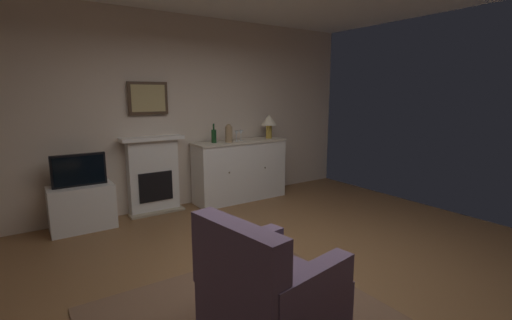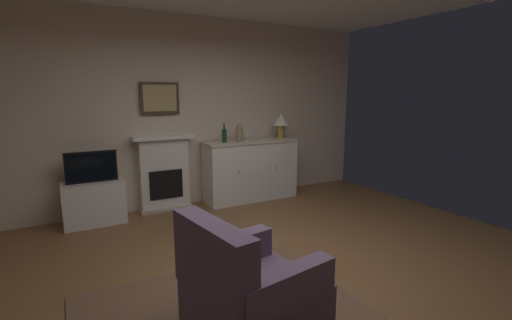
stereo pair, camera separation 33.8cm
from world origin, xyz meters
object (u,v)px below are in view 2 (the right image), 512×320
wine_glass_center (252,133)px  sideboard_cabinet (251,170)px  tv_cabinet (94,203)px  armchair (247,290)px  vase_decorative (239,133)px  wine_glass_left (247,133)px  table_lamp (281,122)px  tv_set (91,167)px  framed_picture (160,98)px  wine_bottle (224,135)px  fireplace_unit (164,173)px

wine_glass_center → sideboard_cabinet: bearing=-149.8°
tv_cabinet → armchair: (0.71, -2.99, 0.10)m
vase_decorative → tv_cabinet: 2.25m
sideboard_cabinet → wine_glass_left: (-0.07, -0.03, 0.60)m
table_lamp → tv_set: table_lamp is taller
wine_glass_left → armchair: size_ratio=0.18×
table_lamp → vase_decorative: 0.81m
wine_glass_center → armchair: bearing=-118.7°
tv_cabinet → framed_picture: bearing=12.0°
wine_bottle → table_lamp: bearing=-0.8°
wine_glass_center → vase_decorative: bearing=-164.8°
framed_picture → tv_cabinet: (-0.97, -0.21, -1.34)m
wine_glass_left → framed_picture: bearing=168.9°
fireplace_unit → wine_glass_center: bearing=-6.5°
sideboard_cabinet → vase_decorative: size_ratio=5.42×
sideboard_cabinet → wine_glass_center: bearing=30.2°
armchair → wine_glass_center: bearing=61.3°
sideboard_cabinet → wine_glass_left: size_ratio=9.23×
armchair → table_lamp: bearing=53.9°
tv_cabinet → tv_set: bearing=-90.0°
wine_glass_center → tv_set: (-2.36, -0.03, -0.31)m
wine_glass_left → fireplace_unit: bearing=170.9°
vase_decorative → tv_set: bearing=178.9°
table_lamp → vase_decorative: table_lamp is taller
sideboard_cabinet → table_lamp: 0.95m
wine_bottle → wine_glass_center: (0.48, 0.01, 0.01)m
table_lamp → tv_cabinet: 3.04m
wine_glass_center → armchair: (-1.64, -3.00, -0.70)m
wine_bottle → armchair: bearing=-111.2°
sideboard_cabinet → tv_cabinet: (-2.32, 0.02, -0.20)m
vase_decorative → tv_set: size_ratio=0.45×
fireplace_unit → table_lamp: bearing=-5.3°
framed_picture → wine_glass_center: 1.50m
tv_cabinet → tv_set: 0.48m
sideboard_cabinet → table_lamp: table_lamp is taller
vase_decorative → armchair: 3.32m
vase_decorative → tv_cabinet: vase_decorative is taller
wine_bottle → wine_glass_left: 0.38m
wine_glass_left → wine_bottle: bearing=173.7°
tv_cabinet → armchair: size_ratio=0.82×
fireplace_unit → wine_glass_center: wine_glass_center is taller
wine_glass_left → vase_decorative: vase_decorative is taller
wine_glass_left → wine_glass_center: (0.11, 0.05, 0.00)m
sideboard_cabinet → wine_bottle: bearing=178.1°
armchair → sideboard_cabinet: bearing=61.6°
sideboard_cabinet → tv_cabinet: size_ratio=2.03×
tv_set → armchair: (0.71, -2.97, -0.38)m
wine_glass_left → tv_cabinet: size_ratio=0.22×
table_lamp → armchair: bearing=-126.1°
fireplace_unit → tv_cabinet: bearing=-170.6°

